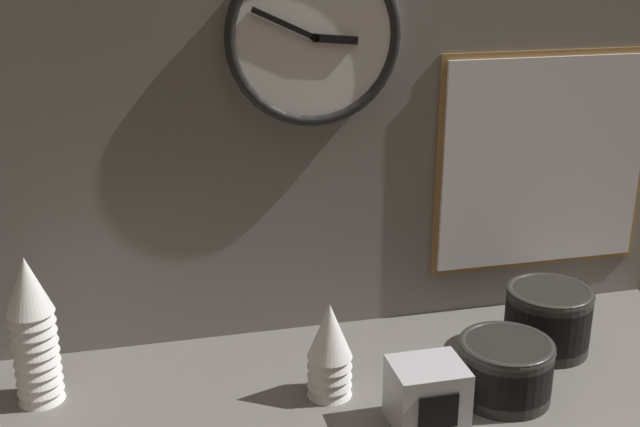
# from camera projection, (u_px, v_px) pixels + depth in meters

# --- Properties ---
(ground_plane) EXTENTS (1.60, 0.56, 0.04)m
(ground_plane) POSITION_uv_depth(u_px,v_px,m) (311.00, 406.00, 1.37)
(ground_plane) COLOR slate
(wall_tiled_back) EXTENTS (1.60, 0.03, 1.05)m
(wall_tiled_back) POSITION_uv_depth(u_px,v_px,m) (277.00, 64.00, 1.43)
(wall_tiled_back) COLOR slate
(wall_tiled_back) RESTS_ON ground_plane
(cup_stack_center_right) EXTENTS (0.08, 0.08, 0.17)m
(cup_stack_center_right) POSITION_uv_depth(u_px,v_px,m) (330.00, 351.00, 1.34)
(cup_stack_center_right) COLOR white
(cup_stack_center_right) RESTS_ON ground_plane
(cup_stack_left) EXTENTS (0.08, 0.08, 0.26)m
(cup_stack_left) POSITION_uv_depth(u_px,v_px,m) (33.00, 331.00, 1.32)
(cup_stack_left) COLOR white
(cup_stack_left) RESTS_ON ground_plane
(bowl_stack_far_right) EXTENTS (0.16, 0.16, 0.12)m
(bowl_stack_far_right) POSITION_uv_depth(u_px,v_px,m) (548.00, 317.00, 1.50)
(bowl_stack_far_right) COLOR black
(bowl_stack_far_right) RESTS_ON ground_plane
(bowl_stack_right) EXTENTS (0.16, 0.16, 0.10)m
(bowl_stack_right) POSITION_uv_depth(u_px,v_px,m) (505.00, 368.00, 1.35)
(bowl_stack_right) COLOR black
(bowl_stack_right) RESTS_ON ground_plane
(wall_clock) EXTENTS (0.32, 0.03, 0.32)m
(wall_clock) POSITION_uv_depth(u_px,v_px,m) (314.00, 37.00, 1.40)
(wall_clock) COLOR white
(menu_board) EXTENTS (0.46, 0.01, 0.45)m
(menu_board) POSITION_uv_depth(u_px,v_px,m) (544.00, 163.00, 1.60)
(menu_board) COLOR olive
(napkin_dispenser) EXTENTS (0.12, 0.10, 0.11)m
(napkin_dispenser) POSITION_uv_depth(u_px,v_px,m) (427.00, 394.00, 1.28)
(napkin_dispenser) COLOR #B7B7BC
(napkin_dispenser) RESTS_ON ground_plane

